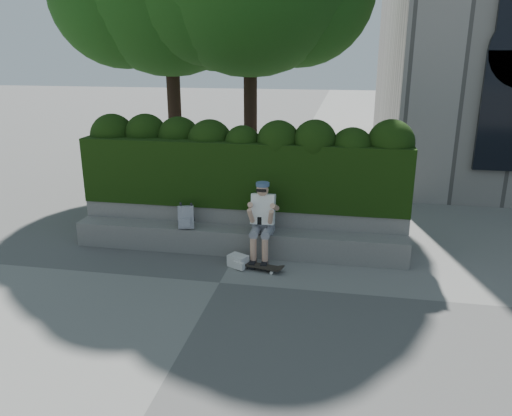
% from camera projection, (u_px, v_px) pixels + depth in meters
% --- Properties ---
extents(ground, '(80.00, 80.00, 0.00)m').
position_uv_depth(ground, '(220.00, 283.00, 7.88)').
color(ground, slate).
rests_on(ground, ground).
extents(bench_ledge, '(6.00, 0.45, 0.45)m').
position_uv_depth(bench_ledge, '(237.00, 241.00, 8.98)').
color(bench_ledge, gray).
rests_on(bench_ledge, ground).
extents(planter_wall, '(6.00, 0.50, 0.75)m').
position_uv_depth(planter_wall, '(242.00, 224.00, 9.38)').
color(planter_wall, gray).
rests_on(planter_wall, ground).
extents(hedge, '(6.00, 1.00, 1.20)m').
position_uv_depth(hedge, '(244.00, 171.00, 9.29)').
color(hedge, black).
rests_on(hedge, planter_wall).
extents(person, '(0.40, 0.76, 1.38)m').
position_uv_depth(person, '(262.00, 218.00, 8.56)').
color(person, gray).
rests_on(person, ground).
extents(skateboard, '(0.80, 0.35, 0.08)m').
position_uv_depth(skateboard, '(258.00, 266.00, 8.32)').
color(skateboard, black).
rests_on(skateboard, ground).
extents(backpack_plaid, '(0.31, 0.22, 0.41)m').
position_uv_depth(backpack_plaid, '(186.00, 217.00, 8.91)').
color(backpack_plaid, silver).
rests_on(backpack_plaid, bench_ledge).
extents(backpack_ground, '(0.38, 0.34, 0.20)m').
position_uv_depth(backpack_ground, '(238.00, 261.00, 8.44)').
color(backpack_ground, silver).
rests_on(backpack_ground, ground).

